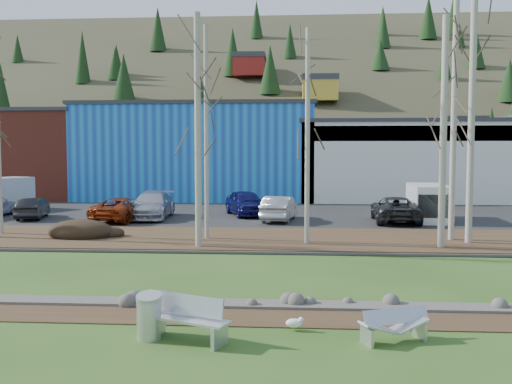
# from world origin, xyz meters

# --- Properties ---
(ground) EXTENTS (200.00, 200.00, 0.00)m
(ground) POSITION_xyz_m (0.00, 0.00, 0.00)
(ground) COLOR #294817
(ground) RESTS_ON ground
(dirt_strip) EXTENTS (80.00, 1.80, 0.03)m
(dirt_strip) POSITION_xyz_m (0.00, 2.10, 0.01)
(dirt_strip) COLOR #382616
(dirt_strip) RESTS_ON ground
(near_bank_rocks) EXTENTS (80.00, 0.80, 0.50)m
(near_bank_rocks) POSITION_xyz_m (0.00, 3.10, 0.00)
(near_bank_rocks) COLOR #47423D
(near_bank_rocks) RESTS_ON ground
(river) EXTENTS (80.00, 8.00, 0.90)m
(river) POSITION_xyz_m (0.00, 7.20, 0.00)
(river) COLOR #111C31
(river) RESTS_ON ground
(far_bank_rocks) EXTENTS (80.00, 0.80, 0.46)m
(far_bank_rocks) POSITION_xyz_m (0.00, 11.30, 0.00)
(far_bank_rocks) COLOR #47423D
(far_bank_rocks) RESTS_ON ground
(far_bank) EXTENTS (80.00, 7.00, 0.15)m
(far_bank) POSITION_xyz_m (0.00, 14.50, 0.07)
(far_bank) COLOR #382616
(far_bank) RESTS_ON ground
(parking_lot) EXTENTS (80.00, 14.00, 0.14)m
(parking_lot) POSITION_xyz_m (0.00, 25.00, 0.07)
(parking_lot) COLOR black
(parking_lot) RESTS_ON ground
(building_brick) EXTENTS (16.32, 12.24, 7.80)m
(building_brick) POSITION_xyz_m (-24.00, 39.00, 3.91)
(building_brick) COLOR brown
(building_brick) RESTS_ON ground
(building_blue) EXTENTS (20.40, 12.24, 8.30)m
(building_blue) POSITION_xyz_m (-6.00, 39.00, 4.16)
(building_blue) COLOR #1F49AF
(building_blue) RESTS_ON ground
(building_white) EXTENTS (18.36, 12.24, 6.80)m
(building_white) POSITION_xyz_m (12.00, 38.98, 3.41)
(building_white) COLOR white
(building_white) RESTS_ON ground
(hillside) EXTENTS (160.00, 72.00, 35.00)m
(hillside) POSITION_xyz_m (0.00, 84.00, 17.50)
(hillside) COLOR #302A1C
(hillside) RESTS_ON ground
(bench_intact) EXTENTS (2.08, 1.33, 1.01)m
(bench_intact) POSITION_xyz_m (0.09, 0.20, 0.50)
(bench_intact) COLOR silver
(bench_intact) RESTS_ON ground
(bench_damaged) EXTENTS (1.67, 1.08, 0.71)m
(bench_damaged) POSITION_xyz_m (4.72, 0.46, 0.36)
(bench_damaged) COLOR silver
(bench_damaged) RESTS_ON ground
(litter_bin) EXTENTS (0.58, 0.58, 0.94)m
(litter_bin) POSITION_xyz_m (-0.76, 0.23, 0.47)
(litter_bin) COLOR silver
(litter_bin) RESTS_ON ground
(seagull) EXTENTS (0.47, 0.22, 0.34)m
(seagull) POSITION_xyz_m (2.50, 1.04, 0.19)
(seagull) COLOR gold
(seagull) RESTS_ON ground
(dirt_mound) EXTENTS (3.10, 2.19, 0.61)m
(dirt_mound) POSITION_xyz_m (-7.70, 14.18, 0.45)
(dirt_mound) COLOR black
(dirt_mound) RESTS_ON far_bank
(birch_2) EXTENTS (0.28, 0.28, 9.86)m
(birch_2) POSITION_xyz_m (-1.62, 11.87, 5.08)
(birch_2) COLOR #BDB7AA
(birch_2) RESTS_ON far_bank
(birch_3) EXTENTS (0.21, 0.21, 9.85)m
(birch_3) POSITION_xyz_m (-1.62, 14.15, 5.07)
(birch_3) COLOR #BDB7AA
(birch_3) RESTS_ON far_bank
(birch_4) EXTENTS (0.21, 0.21, 9.40)m
(birch_4) POSITION_xyz_m (3.03, 12.98, 4.85)
(birch_4) COLOR #BDB7AA
(birch_4) RESTS_ON far_bank
(birch_5) EXTENTS (0.28, 0.28, 9.69)m
(birch_5) POSITION_xyz_m (8.70, 12.35, 5.00)
(birch_5) COLOR #BDB7AA
(birch_5) RESTS_ON far_bank
(birch_6) EXTENTS (0.29, 0.29, 10.65)m
(birch_6) POSITION_xyz_m (10.23, 13.68, 5.47)
(birch_6) COLOR #BDB7AA
(birch_6) RESTS_ON far_bank
(birch_7) EXTENTS (0.27, 0.27, 11.40)m
(birch_7) POSITION_xyz_m (9.69, 14.50, 5.85)
(birch_7) COLOR #BDB7AA
(birch_7) RESTS_ON far_bank
(car_1) EXTENTS (2.20, 4.06, 1.27)m
(car_1) POSITION_xyz_m (-13.36, 21.18, 0.77)
(car_1) COLOR black
(car_1) RESTS_ON parking_lot
(car_2) EXTENTS (3.11, 5.25, 1.37)m
(car_2) POSITION_xyz_m (-7.54, 20.50, 0.82)
(car_2) COLOR maroon
(car_2) RESTS_ON parking_lot
(car_3) EXTENTS (2.48, 5.52, 1.57)m
(car_3) POSITION_xyz_m (-6.18, 21.81, 0.93)
(car_3) COLOR #A6A7AF
(car_3) RESTS_ON parking_lot
(car_4) EXTENTS (3.37, 5.07, 1.60)m
(car_4) POSITION_xyz_m (-0.62, 23.77, 0.94)
(car_4) COLOR #101150
(car_4) RESTS_ON parking_lot
(car_5) EXTENTS (2.15, 4.59, 1.46)m
(car_5) POSITION_xyz_m (1.59, 21.16, 0.87)
(car_5) COLOR #A4A4A7
(car_5) RESTS_ON parking_lot
(car_6) EXTENTS (2.67, 5.39, 1.47)m
(car_6) POSITION_xyz_m (8.26, 20.98, 0.87)
(car_6) COLOR #272729
(car_6) RESTS_ON parking_lot
(van_white) EXTENTS (2.30, 4.93, 2.11)m
(van_white) POSITION_xyz_m (10.35, 21.76, 1.19)
(van_white) COLOR white
(van_white) RESTS_ON parking_lot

